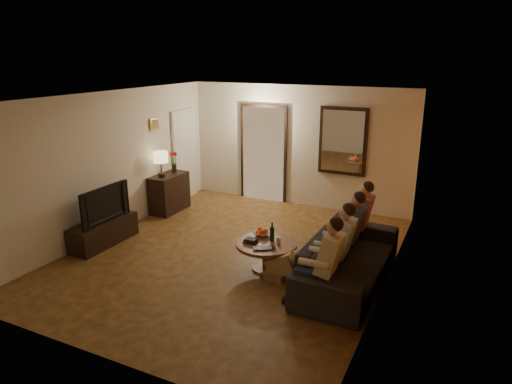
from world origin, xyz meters
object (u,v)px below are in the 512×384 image
at_px(coffee_table, 266,256).
at_px(wine_bottle, 272,231).
at_px(dresser, 169,193).
at_px(person_b, 338,250).
at_px(bowl, 262,234).
at_px(tv_stand, 104,232).
at_px(person_a, 325,267).
at_px(person_d, 358,222).
at_px(laptop, 265,250).
at_px(table_lamp, 161,164).
at_px(tv, 101,203).
at_px(person_c, 349,235).
at_px(sofa, 349,258).
at_px(dog, 281,264).

bearing_deg(coffee_table, wine_bottle, 63.43).
height_order(dresser, coffee_table, dresser).
xyz_separation_m(person_b, bowl, (-1.33, 0.33, -0.12)).
height_order(tv_stand, coffee_table, coffee_table).
height_order(dresser, person_a, person_a).
distance_m(person_d, coffee_table, 1.62).
relative_size(coffee_table, laptop, 2.89).
relative_size(person_a, laptop, 3.65).
distance_m(person_a, person_b, 0.60).
relative_size(person_d, wine_bottle, 3.87).
relative_size(tv_stand, person_b, 1.08).
bearing_deg(person_d, laptop, -127.44).
relative_size(table_lamp, bowl, 2.08).
xyz_separation_m(tv, person_d, (4.14, 1.42, -0.15)).
bearing_deg(table_lamp, tv, -90.00).
xyz_separation_m(person_a, person_d, (0.00, 1.80, 0.00)).
bearing_deg(person_a, bowl, 144.84).
height_order(person_c, person_d, same).
relative_size(person_d, bowl, 4.63).
bearing_deg(coffee_table, person_d, 43.46).
relative_size(sofa, person_c, 2.07).
bearing_deg(tv_stand, sofa, 6.98).
bearing_deg(bowl, dog, -41.90).
bearing_deg(tv_stand, person_a, -5.26).
xyz_separation_m(table_lamp, person_d, (4.14, -0.31, -0.47)).
xyz_separation_m(dresser, wine_bottle, (3.04, -1.52, 0.21)).
bearing_deg(laptop, person_d, 19.47).
height_order(person_c, bowl, person_c).
bearing_deg(person_c, sofa, -71.57).
height_order(sofa, coffee_table, sofa).
bearing_deg(person_b, coffee_table, 174.31).
xyz_separation_m(person_d, laptop, (-1.05, -1.37, -0.14)).
bearing_deg(tv, dresser, 0.00).
relative_size(dog, wine_bottle, 1.81).
bearing_deg(tv, person_a, -95.26).
distance_m(tv_stand, person_b, 4.16).
relative_size(sofa, person_d, 2.07).
relative_size(sofa, wine_bottle, 8.01).
bearing_deg(dog, person_d, 64.67).
height_order(tv_stand, person_c, person_c).
bearing_deg(person_c, table_lamp, 167.57).
distance_m(table_lamp, coffee_table, 3.41).
bearing_deg(table_lamp, sofa, -15.96).
distance_m(person_b, person_c, 0.60).
height_order(sofa, wine_bottle, wine_bottle).
distance_m(person_c, bowl, 1.36).
bearing_deg(person_a, tv_stand, 174.74).
bearing_deg(bowl, person_d, 33.15).
bearing_deg(wine_bottle, tv_stand, -171.90).
xyz_separation_m(person_c, laptop, (-1.05, -0.77, -0.14)).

